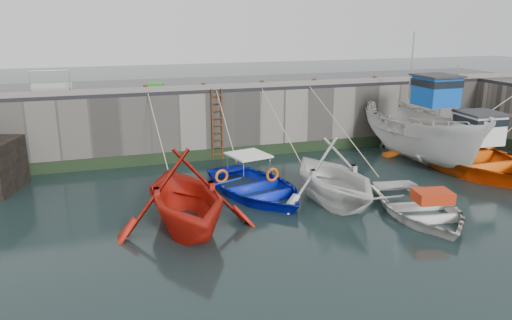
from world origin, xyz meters
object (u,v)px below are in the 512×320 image
object	(u,v)px
boat_near_blacktrim	(332,202)
ladder	(217,125)
fish_crate	(156,86)
bollard_a	(145,88)
bollard_b	(204,86)
boat_far_white	(423,134)
bollard_e	(375,79)
bollard_d	(314,81)
boat_near_blue	(256,194)
bollard_c	(262,84)
boat_near_navy	(418,214)
boat_far_orange	(467,156)
boat_near_white	(185,227)

from	to	relation	value
boat_near_blacktrim	ladder	bearing A→B (deg)	108.29
fish_crate	bollard_a	world-z (taller)	bollard_a
fish_crate	bollard_b	world-z (taller)	bollard_b
boat_near_blacktrim	boat_far_white	xyz separation A→B (m)	(6.05, 3.41, 1.24)
ladder	bollard_e	distance (m)	8.19
bollard_b	bollard_d	distance (m)	5.30
boat_near_blue	boat_near_blacktrim	xyz separation A→B (m)	(2.29, -1.55, 0.00)
boat_far_white	bollard_b	xyz separation A→B (m)	(-9.03, 3.42, 2.06)
bollard_c	fish_crate	bearing A→B (deg)	171.36
boat_near_blacktrim	fish_crate	size ratio (longest dim) A/B	7.34
boat_near_blue	bollard_d	world-z (taller)	bollard_d
bollard_a	bollard_c	bearing A→B (deg)	0.00
boat_near_blue	bollard_d	xyz separation A→B (m)	(4.61, 5.28, 3.30)
boat_near_navy	boat_far_orange	world-z (taller)	boat_far_orange
boat_near_blacktrim	bollard_d	distance (m)	7.93
boat_near_blue	boat_far_orange	xyz separation A→B (m)	(9.63, 0.49, 0.51)
boat_far_white	bollard_a	size ratio (longest dim) A/B	27.60
ladder	boat_far_white	distance (m)	9.08
boat_near_white	boat_far_white	xyz separation A→B (m)	(11.28, 3.98, 1.24)
boat_far_white	bollard_b	size ratio (longest dim) A/B	27.60
ladder	boat_near_blacktrim	size ratio (longest dim) A/B	0.66
boat_far_orange	bollard_c	world-z (taller)	boat_far_orange
bollard_b	boat_near_navy	bearing A→B (deg)	-59.20
ladder	boat_far_white	xyz separation A→B (m)	(8.53, -3.09, -0.35)
fish_crate	bollard_e	distance (m)	10.51
boat_near_white	boat_near_blue	size ratio (longest dim) A/B	0.98
boat_far_orange	bollard_c	size ratio (longest dim) A/B	28.32
boat_near_white	boat_near_navy	xyz separation A→B (m)	(7.43, -1.30, 0.00)
boat_far_white	bollard_c	distance (m)	7.49
boat_near_white	bollard_b	size ratio (longest dim) A/B	18.35
boat_near_blacktrim	bollard_b	xyz separation A→B (m)	(-2.99, 6.83, 3.30)
bollard_b	bollard_e	xyz separation A→B (m)	(8.50, 0.00, 0.00)
boat_near_blacktrim	bollard_e	bearing A→B (deg)	48.44
boat_near_blacktrim	bollard_e	world-z (taller)	bollard_e
boat_near_blacktrim	boat_near_navy	size ratio (longest dim) A/B	0.99
boat_near_blacktrim	fish_crate	xyz separation A→B (m)	(-4.97, 7.54, 3.29)
boat_far_white	bollard_c	size ratio (longest dim) A/B	27.60
boat_near_navy	boat_far_white	world-z (taller)	boat_far_white
boat_near_navy	bollard_d	bearing A→B (deg)	99.42
ladder	boat_near_blue	size ratio (longest dim) A/B	0.61
boat_near_blue	bollard_a	size ratio (longest dim) A/B	18.69
boat_far_orange	fish_crate	distance (m)	13.77
boat_far_orange	boat_near_white	bearing A→B (deg)	-164.31
ladder	boat_far_orange	bearing A→B (deg)	-24.40
boat_far_orange	bollard_a	xyz separation A→B (m)	(-12.82, 4.79, 2.79)
bollard_b	bollard_c	distance (m)	2.70
bollard_b	boat_near_blacktrim	bearing A→B (deg)	-66.39
boat_far_orange	bollard_a	distance (m)	13.97
bollard_b	bollard_c	bearing A→B (deg)	0.00
boat_near_blue	boat_near_navy	xyz separation A→B (m)	(4.49, -3.42, 0.00)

